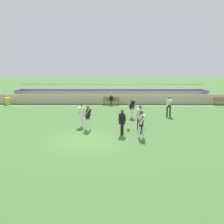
% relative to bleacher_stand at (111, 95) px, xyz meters
% --- Properties ---
extents(ground_plane, '(160.00, 160.00, 0.00)m').
position_rel_bleacher_stand_xyz_m(ground_plane, '(-1.28, -15.89, -0.86)').
color(ground_plane, '#3D662D').
extents(field_line_sideline, '(44.00, 0.12, 0.01)m').
position_rel_bleacher_stand_xyz_m(field_line_sideline, '(-1.28, -3.27, -0.85)').
color(field_line_sideline, white).
rests_on(field_line_sideline, ground).
extents(sideline_wall, '(48.00, 0.16, 1.14)m').
position_rel_bleacher_stand_xyz_m(sideline_wall, '(-1.28, -1.76, -0.29)').
color(sideline_wall, beige).
rests_on(sideline_wall, ground).
extents(bleacher_stand, '(23.02, 2.39, 2.07)m').
position_rel_bleacher_stand_xyz_m(bleacher_stand, '(0.00, 0.00, 0.00)').
color(bleacher_stand, '#9EA3AD').
rests_on(bleacher_stand, ground).
extents(bench_centre_sideline, '(1.80, 0.40, 0.90)m').
position_rel_bleacher_stand_xyz_m(bench_centre_sideline, '(0.00, -2.64, -0.31)').
color(bench_centre_sideline, '#99754C').
rests_on(bench_centre_sideline, ground).
extents(bench_near_bin, '(1.80, 0.40, 0.90)m').
position_rel_bleacher_stand_xyz_m(bench_near_bin, '(12.32, -2.64, -0.31)').
color(bench_near_bin, '#99754C').
rests_on(bench_near_bin, ground).
extents(trash_bin, '(0.55, 0.55, 0.83)m').
position_rel_bleacher_stand_xyz_m(trash_bin, '(-11.63, -2.60, -0.44)').
color(trash_bin, yellow).
rests_on(trash_bin, ground).
extents(spectator_seated, '(0.36, 0.42, 1.21)m').
position_rel_bleacher_stand_xyz_m(spectator_seated, '(0.00, -2.76, -0.16)').
color(spectator_seated, '#2D2D38').
rests_on(spectator_seated, ground).
extents(player_white_dropping_back, '(0.63, 0.47, 1.66)m').
position_rel_bleacher_stand_xyz_m(player_white_dropping_back, '(2.08, -13.23, 0.13)').
color(player_white_dropping_back, black).
rests_on(player_white_dropping_back, ground).
extents(player_dark_wide_right, '(0.55, 0.42, 1.62)m').
position_rel_bleacher_stand_xyz_m(player_dark_wide_right, '(0.80, -14.53, 0.10)').
color(player_dark_wide_right, black).
rests_on(player_dark_wide_right, ground).
extents(player_dark_overlapping, '(0.70, 0.53, 1.66)m').
position_rel_bleacher_stand_xyz_m(player_dark_overlapping, '(1.81, -9.41, 0.13)').
color(player_dark_overlapping, white).
rests_on(player_dark_overlapping, ground).
extents(player_dark_challenging, '(0.48, 0.57, 1.69)m').
position_rel_bleacher_stand_xyz_m(player_dark_challenging, '(-1.48, -13.29, 0.15)').
color(player_dark_challenging, white).
rests_on(player_dark_challenging, ground).
extents(player_white_deep_cover, '(0.43, 0.54, 1.66)m').
position_rel_bleacher_stand_xyz_m(player_white_deep_cover, '(1.95, -15.16, 0.13)').
color(player_white_deep_cover, white).
rests_on(player_white_deep_cover, ground).
extents(player_white_pressing_high, '(0.52, 0.71, 1.70)m').
position_rel_bleacher_stand_xyz_m(player_white_pressing_high, '(5.04, -8.81, 0.16)').
color(player_white_pressing_high, black).
rests_on(player_white_pressing_high, ground).
extents(player_white_wide_left, '(0.61, 0.48, 1.66)m').
position_rel_bleacher_stand_xyz_m(player_white_wide_left, '(-2.02, -12.42, 0.13)').
color(player_white_wide_left, white).
rests_on(player_white_wide_left, ground).
extents(soccer_ball, '(0.22, 0.22, 0.22)m').
position_rel_bleacher_stand_xyz_m(soccer_ball, '(1.27, -13.55, -0.75)').
color(soccer_ball, orange).
rests_on(soccer_ball, ground).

